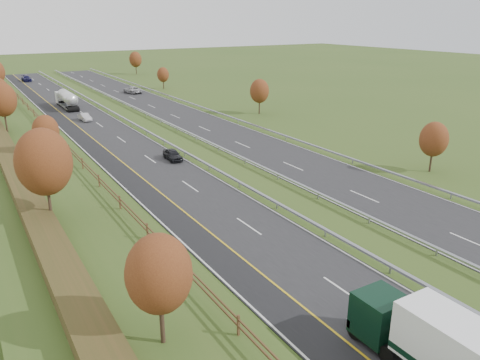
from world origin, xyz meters
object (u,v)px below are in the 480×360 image
object	(u,v)px
road_tanker	(67,99)
car_dark_near	(173,155)
car_small_far	(26,79)
car_silver_mid	(85,117)
car_oncoming	(132,90)

from	to	relation	value
road_tanker	car_dark_near	world-z (taller)	road_tanker
road_tanker	car_small_far	xyz separation A→B (m)	(-0.97, 49.20, -1.05)
car_small_far	car_silver_mid	bearing A→B (deg)	-90.92
car_dark_near	car_oncoming	world-z (taller)	car_oncoming
car_dark_near	car_small_far	bearing A→B (deg)	95.95
car_oncoming	car_dark_near	bearing A→B (deg)	68.67
car_oncoming	road_tanker	bearing A→B (deg)	26.97
car_dark_near	car_silver_mid	world-z (taller)	car_dark_near
car_dark_near	car_oncoming	xyz separation A→B (m)	(14.14, 56.97, 0.12)
road_tanker	car_small_far	size ratio (longest dim) A/B	2.12
car_silver_mid	car_small_far	size ratio (longest dim) A/B	0.74
car_dark_near	car_silver_mid	size ratio (longest dim) A/B	1.03
car_silver_mid	car_small_far	bearing A→B (deg)	84.89
car_small_far	road_tanker	bearing A→B (deg)	-90.61
car_dark_near	road_tanker	bearing A→B (deg)	97.78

